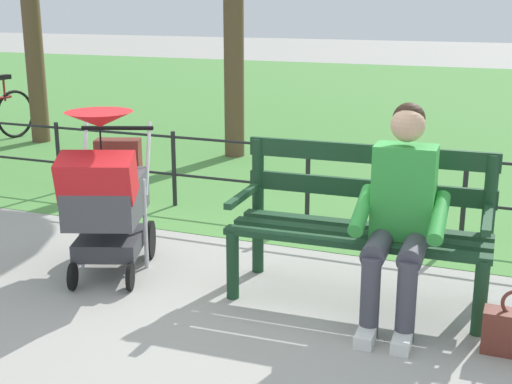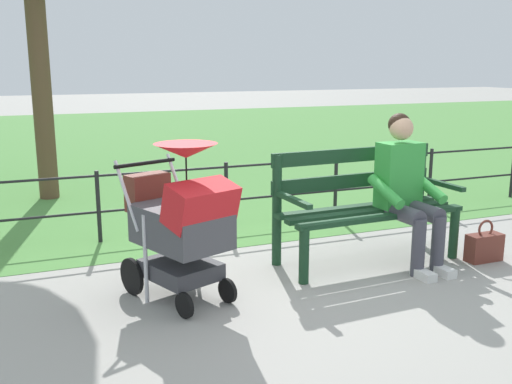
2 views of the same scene
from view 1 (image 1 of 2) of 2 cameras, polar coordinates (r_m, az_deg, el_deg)
The scene contains 6 objects.
ground_plane at distance 4.72m, azimuth -1.32°, elevation -7.51°, with size 60.00×60.00×0.00m, color #9E9B93.
grass_lawn at distance 13.03m, azimuth 14.24°, elevation 6.87°, with size 40.00×16.00×0.01m, color #518E42.
park_bench at distance 4.41m, azimuth 8.67°, elevation -2.07°, with size 1.62×0.66×0.96m.
person_on_bench at distance 4.10m, azimuth 11.79°, elevation -1.34°, with size 0.55×0.74×1.28m.
stroller at distance 4.79m, azimuth -12.19°, elevation 0.02°, with size 0.77×1.00×1.15m.
park_fence at distance 5.81m, azimuth 6.88°, elevation 1.21°, with size 7.73×0.04×0.70m.
Camera 1 is at (-1.72, 3.99, 1.84)m, focal length 48.70 mm.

